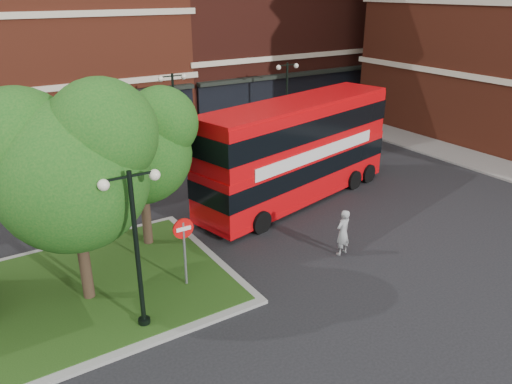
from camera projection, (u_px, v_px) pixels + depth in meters
ground at (295, 277)px, 17.61m from camera, size 120.00×120.00×0.00m
pavement_far at (134, 154)px, 30.45m from camera, size 44.00×3.00×0.12m
terrace_far_right at (260, 7)px, 40.24m from camera, size 18.00×12.00×16.00m
traffic_island at (38, 305)px, 15.94m from camera, size 12.60×7.60×0.15m
tree_island_west at (65, 161)px, 14.51m from camera, size 5.40×4.71×7.21m
tree_island_east at (137, 142)px, 18.16m from camera, size 4.46×3.90×6.29m
lamp_island at (136, 244)px, 13.95m from camera, size 1.72×0.36×5.00m
lamp_far_left at (174, 111)px, 28.83m from camera, size 1.72×0.36×5.00m
lamp_far_right at (287, 96)px, 32.81m from camera, size 1.72×0.36×5.00m
bus at (297, 144)px, 23.08m from camera, size 11.26×4.97×4.19m
woman at (343, 232)px, 18.82m from camera, size 0.73×0.54×1.82m
car_silver at (16, 173)px, 25.22m from camera, size 4.63×1.96×1.56m
car_white at (243, 134)px, 32.07m from camera, size 4.37×1.72×1.42m
no_entry_sign at (184, 239)px, 16.34m from camera, size 0.71×0.09×2.58m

